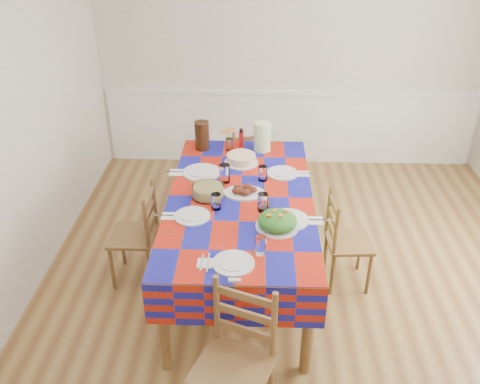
% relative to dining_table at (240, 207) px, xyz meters
% --- Properties ---
extents(room, '(4.58, 5.08, 2.78)m').
position_rel_dining_table_xyz_m(room, '(0.53, -0.17, 0.61)').
color(room, brown).
rests_on(room, ground).
extents(wainscot, '(4.41, 0.06, 0.92)m').
position_rel_dining_table_xyz_m(wainscot, '(0.53, 2.31, -0.25)').
color(wainscot, white).
rests_on(wainscot, room).
extents(dining_table, '(1.15, 2.14, 0.83)m').
position_rel_dining_table_xyz_m(dining_table, '(0.00, 0.00, 0.00)').
color(dining_table, brown).
rests_on(dining_table, room).
extents(setting_near_head, '(0.45, 0.30, 0.13)m').
position_rel_dining_table_xyz_m(setting_near_head, '(0.04, -0.81, 0.12)').
color(setting_near_head, silver).
rests_on(setting_near_head, dining_table).
extents(setting_left_near, '(0.49, 0.29, 0.13)m').
position_rel_dining_table_xyz_m(setting_left_near, '(-0.29, -0.27, 0.12)').
color(setting_left_near, silver).
rests_on(setting_left_near, dining_table).
extents(setting_left_far, '(0.60, 0.35, 0.16)m').
position_rel_dining_table_xyz_m(setting_left_far, '(-0.28, 0.33, 0.13)').
color(setting_left_far, silver).
rests_on(setting_left_far, dining_table).
extents(setting_right_near, '(0.56, 0.32, 0.14)m').
position_rel_dining_table_xyz_m(setting_right_near, '(0.30, -0.29, 0.13)').
color(setting_right_near, silver).
rests_on(setting_right_near, dining_table).
extents(setting_right_far, '(0.51, 0.29, 0.13)m').
position_rel_dining_table_xyz_m(setting_right_far, '(0.29, 0.35, 0.12)').
color(setting_right_far, silver).
rests_on(setting_right_far, dining_table).
extents(meat_platter, '(0.34, 0.24, 0.07)m').
position_rel_dining_table_xyz_m(meat_platter, '(0.03, 0.04, 0.12)').
color(meat_platter, silver).
rests_on(meat_platter, dining_table).
extents(salad_platter, '(0.31, 0.31, 0.13)m').
position_rel_dining_table_xyz_m(salad_platter, '(0.28, -0.42, 0.14)').
color(salad_platter, silver).
rests_on(salad_platter, dining_table).
extents(pasta_bowl, '(0.25, 0.25, 0.09)m').
position_rel_dining_table_xyz_m(pasta_bowl, '(-0.26, -0.00, 0.14)').
color(pasta_bowl, white).
rests_on(pasta_bowl, dining_table).
extents(cake, '(0.30, 0.30, 0.08)m').
position_rel_dining_table_xyz_m(cake, '(-0.01, 0.58, 0.13)').
color(cake, silver).
rests_on(cake, dining_table).
extents(serving_utensils, '(0.15, 0.33, 0.01)m').
position_rel_dining_table_xyz_m(serving_utensils, '(0.20, -0.13, 0.10)').
color(serving_utensils, black).
rests_on(serving_utensils, dining_table).
extents(flower_vase, '(0.14, 0.12, 0.23)m').
position_rel_dining_table_xyz_m(flower_vase, '(-0.13, 0.85, 0.19)').
color(flower_vase, white).
rests_on(flower_vase, dining_table).
extents(hot_sauce, '(0.04, 0.04, 0.18)m').
position_rel_dining_table_xyz_m(hot_sauce, '(-0.03, 0.94, 0.18)').
color(hot_sauce, red).
rests_on(hot_sauce, dining_table).
extents(green_pitcher, '(0.16, 0.16, 0.27)m').
position_rel_dining_table_xyz_m(green_pitcher, '(0.17, 0.87, 0.23)').
color(green_pitcher, '#BFECA6').
rests_on(green_pitcher, dining_table).
extents(tea_pitcher, '(0.13, 0.13, 0.27)m').
position_rel_dining_table_xyz_m(tea_pitcher, '(-0.39, 0.87, 0.23)').
color(tea_pitcher, black).
rests_on(tea_pitcher, dining_table).
extents(name_card, '(0.08, 0.02, 0.02)m').
position_rel_dining_table_xyz_m(name_card, '(-0.00, -1.03, 0.10)').
color(name_card, silver).
rests_on(name_card, dining_table).
extents(chair_near, '(0.55, 0.54, 0.97)m').
position_rel_dining_table_xyz_m(chair_near, '(0.02, -1.35, -0.26)').
color(chair_near, brown).
rests_on(chair_near, room).
extents(chair_far, '(0.47, 0.46, 0.86)m').
position_rel_dining_table_xyz_m(chair_far, '(0.01, 1.36, -0.31)').
color(chair_far, brown).
rests_on(chair_far, room).
extents(chair_left, '(0.38, 0.39, 0.88)m').
position_rel_dining_table_xyz_m(chair_left, '(-0.86, -0.00, -0.30)').
color(chair_left, brown).
rests_on(chair_left, room).
extents(chair_right, '(0.38, 0.39, 0.84)m').
position_rel_dining_table_xyz_m(chair_right, '(0.86, -0.00, -0.32)').
color(chair_right, brown).
rests_on(chair_right, room).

